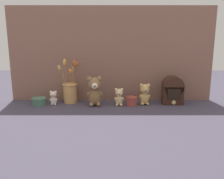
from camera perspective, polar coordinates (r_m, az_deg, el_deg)
The scene contains 10 objects.
ground_plane at distance 1.86m, azimuth -0.00°, elevation -3.80°, with size 4.00×4.00×0.00m, color #3D3847.
backdrop_wall at distance 1.96m, azimuth 0.02°, elevation 8.42°, with size 1.67×0.02×0.77m.
teddy_bear_large at distance 1.83m, azimuth -4.01°, elevation -0.24°, with size 0.13×0.12×0.23m.
teddy_bear_medium at distance 1.88m, azimuth 8.09°, elevation -1.00°, with size 0.09×0.09×0.17m.
teddy_bear_small at distance 1.84m, azimuth 1.91°, elevation -1.70°, with size 0.07×0.07×0.14m.
teddy_bear_tiny at distance 1.91m, azimuth -13.71°, elevation -1.89°, with size 0.06×0.06×0.11m.
flower_vase at distance 1.94m, azimuth -9.82°, elevation -0.15°, with size 0.17×0.14×0.36m.
vintage_radio at distance 1.93m, azimuth 14.61°, elevation -0.23°, with size 0.16×0.10×0.22m.
decorative_tin_tall at distance 1.86m, azimuth 4.93°, elevation -2.74°, with size 0.09×0.09×0.07m.
decorative_tin_short at distance 1.95m, azimuth -16.91°, elevation -2.73°, with size 0.11×0.11×0.06m.
Camera 1 is at (0.01, -1.79, 0.52)m, focal length 38.00 mm.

